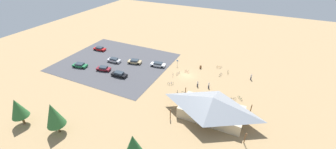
% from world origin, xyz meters
% --- Properties ---
extents(ground, '(160.00, 160.00, 0.00)m').
position_xyz_m(ground, '(0.00, 0.00, 0.00)').
color(ground, '#9E7F56').
rests_on(ground, ground).
extents(parking_lot_asphalt, '(34.19, 28.80, 0.05)m').
position_xyz_m(parking_lot_asphalt, '(23.80, 2.31, 0.03)').
color(parking_lot_asphalt, '#424247').
rests_on(parking_lot_asphalt, ground).
extents(bike_pavilion, '(15.87, 9.41, 5.18)m').
position_xyz_m(bike_pavilion, '(-11.24, 14.11, 2.88)').
color(bike_pavilion, '#C6B28E').
rests_on(bike_pavilion, ground).
extents(trash_bin, '(0.60, 0.60, 0.90)m').
position_xyz_m(trash_bin, '(-2.56, -5.70, 0.45)').
color(trash_bin, brown).
rests_on(trash_bin, ground).
extents(lot_sign, '(0.56, 0.08, 2.20)m').
position_xyz_m(lot_sign, '(4.53, -3.92, 1.41)').
color(lot_sign, '#99999E').
rests_on(lot_sign, ground).
extents(pine_far_west, '(3.31, 3.31, 6.39)m').
position_xyz_m(pine_far_west, '(23.86, 33.21, 4.23)').
color(pine_far_west, brown).
rests_on(pine_far_west, ground).
extents(pine_west, '(3.58, 3.58, 7.19)m').
position_xyz_m(pine_west, '(15.19, 31.71, 4.62)').
color(pine_west, brown).
rests_on(pine_west, ground).
extents(pine_midwest, '(3.35, 3.35, 7.01)m').
position_xyz_m(pine_midwest, '(-2.84, 31.43, 4.72)').
color(pine_midwest, brown).
rests_on(pine_midwest, ground).
extents(bicycle_white_yard_left, '(0.64, 1.61, 0.86)m').
position_xyz_m(bicycle_white_yard_left, '(-9.17, -3.90, 0.38)').
color(bicycle_white_yard_left, black).
rests_on(bicycle_white_yard_left, ground).
extents(bicycle_orange_mid_cluster, '(1.65, 0.75, 0.78)m').
position_xyz_m(bicycle_orange_mid_cluster, '(-7.70, -8.32, 0.36)').
color(bicycle_orange_mid_cluster, black).
rests_on(bicycle_orange_mid_cluster, ground).
extents(bicycle_green_edge_south, '(1.30, 1.19, 0.77)m').
position_xyz_m(bicycle_green_edge_south, '(-16.13, 5.06, 0.35)').
color(bicycle_green_edge_south, black).
rests_on(bicycle_green_edge_south, ground).
extents(bicycle_red_lone_west, '(1.65, 0.48, 0.80)m').
position_xyz_m(bicycle_red_lone_west, '(0.40, -1.49, 0.37)').
color(bicycle_red_lone_west, black).
rests_on(bicycle_red_lone_west, ground).
extents(bicycle_purple_near_porch, '(0.78, 1.62, 0.87)m').
position_xyz_m(bicycle_purple_near_porch, '(3.27, 2.15, 0.39)').
color(bicycle_purple_near_porch, black).
rests_on(bicycle_purple_near_porch, ground).
extents(bicycle_silver_lone_east, '(0.58, 1.69, 0.79)m').
position_xyz_m(bicycle_silver_lone_east, '(2.33, 0.68, 0.35)').
color(bicycle_silver_lone_east, black).
rests_on(bicycle_silver_lone_east, ground).
extents(bicycle_yellow_front_row, '(0.51, 1.62, 0.79)m').
position_xyz_m(bicycle_yellow_front_row, '(-10.84, -6.24, 0.36)').
color(bicycle_yellow_front_row, black).
rests_on(bicycle_yellow_front_row, ground).
extents(bicycle_blue_yard_right, '(1.56, 0.91, 0.91)m').
position_xyz_m(bicycle_blue_yard_right, '(2.03, 6.50, 0.39)').
color(bicycle_blue_yard_right, black).
rests_on(bicycle_blue_yard_right, ground).
extents(bicycle_teal_back_row, '(1.67, 0.85, 0.87)m').
position_xyz_m(bicycle_teal_back_row, '(-2.98, 9.26, 0.39)').
color(bicycle_teal_back_row, black).
rests_on(bicycle_teal_back_row, ground).
extents(bicycle_black_yard_center, '(1.52, 1.01, 0.91)m').
position_xyz_m(bicycle_black_yard_center, '(-14.58, 6.25, 0.39)').
color(bicycle_black_yard_center, black).
rests_on(bicycle_black_yard_center, ground).
extents(bicycle_white_yard_front, '(0.65, 1.73, 0.87)m').
position_xyz_m(bicycle_white_yard_front, '(-1.27, 9.64, 0.39)').
color(bicycle_white_yard_front, black).
rests_on(bicycle_white_yard_front, ground).
extents(car_black_back_corner, '(4.76, 1.92, 1.40)m').
position_xyz_m(car_black_back_corner, '(17.27, 8.94, 0.74)').
color(car_black_back_corner, black).
rests_on(car_black_back_corner, parking_lot_asphalt).
extents(car_silver_aisle_side, '(4.50, 2.00, 1.38)m').
position_xyz_m(car_silver_aisle_side, '(24.17, 2.38, 0.74)').
color(car_silver_aisle_side, '#BCBCC1').
rests_on(car_silver_aisle_side, parking_lot_asphalt).
extents(car_tan_second_row, '(4.62, 2.79, 1.27)m').
position_xyz_m(car_tan_second_row, '(17.64, 0.23, 0.69)').
color(car_tan_second_row, tan).
rests_on(car_tan_second_row, parking_lot_asphalt).
extents(car_red_near_entry, '(4.60, 2.02, 1.28)m').
position_xyz_m(car_red_near_entry, '(34.64, -2.81, 0.69)').
color(car_red_near_entry, red).
rests_on(car_red_near_entry, parking_lot_asphalt).
extents(car_maroon_end_stall, '(4.49, 2.56, 1.30)m').
position_xyz_m(car_maroon_end_stall, '(23.62, 8.19, 0.70)').
color(car_maroon_end_stall, maroon).
rests_on(car_maroon_end_stall, parking_lot_asphalt).
extents(car_green_mid_lot, '(4.78, 2.68, 1.30)m').
position_xyz_m(car_green_mid_lot, '(31.69, 9.67, 0.71)').
color(car_green_mid_lot, '#1E6B3D').
rests_on(car_green_mid_lot, parking_lot_asphalt).
extents(car_white_front_row, '(4.84, 2.40, 1.30)m').
position_xyz_m(car_white_front_row, '(9.92, -1.22, 0.70)').
color(car_white_front_row, white).
rests_on(car_white_front_row, parking_lot_asphalt).
extents(visitor_near_lot, '(0.36, 0.37, 1.84)m').
position_xyz_m(visitor_near_lot, '(-17.41, -5.55, 0.97)').
color(visitor_near_lot, '#2D3347').
rests_on(visitor_near_lot, ground).
extents(visitor_at_bikes, '(0.36, 0.36, 1.76)m').
position_xyz_m(visitor_at_bikes, '(-7.77, 3.57, 0.92)').
color(visitor_at_bikes, '#2D3347').
rests_on(visitor_at_bikes, ground).
extents(visitor_crossing_yard, '(0.36, 0.38, 1.71)m').
position_xyz_m(visitor_crossing_yard, '(-4.86, 4.14, 0.90)').
color(visitor_crossing_yard, '#2D3347').
rests_on(visitor_crossing_yard, ground).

